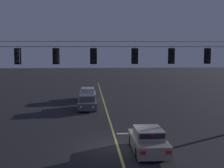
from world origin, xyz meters
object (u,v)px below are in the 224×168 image
traffic_light_right_inner (135,56)px  car_oncoming_trailing (88,94)px  traffic_light_centre (94,56)px  car_oncoming_lead (87,103)px  traffic_light_leftmost (17,56)px  traffic_light_left_inner (56,56)px  traffic_light_far_right (208,56)px  car_waiting_near_lane (148,141)px  traffic_light_rightmost (172,56)px

traffic_light_right_inner → car_oncoming_trailing: 16.58m
traffic_light_right_inner → car_oncoming_trailing: bearing=102.2°
traffic_light_centre → car_oncoming_lead: size_ratio=0.28×
traffic_light_leftmost → traffic_light_left_inner: same height
traffic_light_far_right → car_waiting_near_lane: 8.50m
car_oncoming_trailing → traffic_light_far_right: bearing=-61.1°
traffic_light_centre → traffic_light_right_inner: size_ratio=1.00×
car_waiting_near_lane → traffic_light_leftmost: bearing=149.3°
traffic_light_leftmost → traffic_light_far_right: same height
traffic_light_leftmost → traffic_light_rightmost: 10.72m
traffic_light_centre → traffic_light_far_right: same height
traffic_light_rightmost → traffic_light_far_right: same height
traffic_light_leftmost → traffic_light_rightmost: (10.72, 0.00, 0.00)m
traffic_light_left_inner → traffic_light_rightmost: 8.11m
traffic_light_leftmost → traffic_light_left_inner: size_ratio=1.00×
traffic_light_rightmost → car_oncoming_lead: bearing=122.6°
traffic_light_leftmost → car_waiting_near_lane: bearing=-30.7°
traffic_light_left_inner → traffic_light_far_right: size_ratio=1.00×
traffic_light_rightmost → car_waiting_near_lane: traffic_light_rightmost is taller
traffic_light_centre → traffic_light_far_right: (8.13, 0.00, 0.00)m
traffic_light_far_right → car_oncoming_trailing: traffic_light_far_right is taller
traffic_light_right_inner → traffic_light_leftmost: bearing=180.0°
traffic_light_left_inner → car_oncoming_trailing: (2.15, 15.54, -4.72)m
traffic_light_left_inner → car_waiting_near_lane: (5.59, -4.88, -4.72)m
traffic_light_right_inner → car_oncoming_lead: bearing=109.9°
car_waiting_near_lane → car_oncoming_lead: same height
traffic_light_leftmost → car_oncoming_lead: 11.52m
traffic_light_right_inner → car_oncoming_lead: size_ratio=0.28×
traffic_light_centre → traffic_light_far_right: 8.13m
traffic_light_right_inner → car_waiting_near_lane: size_ratio=0.28×
traffic_light_leftmost → traffic_light_right_inner: bearing=0.0°
car_oncoming_lead → traffic_light_far_right: bearing=-47.5°
traffic_light_left_inner → car_waiting_near_lane: 8.80m
traffic_light_left_inner → traffic_light_rightmost: same height
traffic_light_leftmost → traffic_light_left_inner: 2.61m
traffic_light_leftmost → car_oncoming_lead: bearing=63.4°
traffic_light_rightmost → car_oncoming_trailing: bearing=111.0°
traffic_light_leftmost → car_oncoming_lead: (4.70, 9.40, -4.72)m
traffic_light_left_inner → traffic_light_far_right: 10.71m
traffic_light_left_inner → car_oncoming_trailing: 16.38m
traffic_light_right_inner → traffic_light_left_inner: bearing=180.0°
traffic_light_right_inner → traffic_light_rightmost: bearing=0.0°
traffic_light_left_inner → traffic_light_right_inner: 5.49m
traffic_light_leftmost → car_waiting_near_lane: size_ratio=0.28×
traffic_light_leftmost → traffic_light_rightmost: size_ratio=1.00×
traffic_light_centre → traffic_light_rightmost: bearing=0.0°
traffic_light_centre → traffic_light_right_inner: (2.90, 0.00, 0.00)m
traffic_light_far_right → car_waiting_near_lane: (-5.12, -4.88, -4.72)m
car_oncoming_trailing → car_waiting_near_lane: bearing=-80.4°
traffic_light_left_inner → car_waiting_near_lane: size_ratio=0.28×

